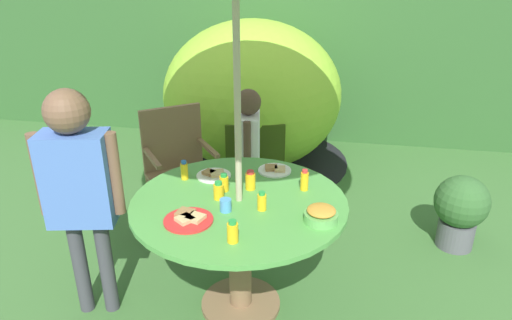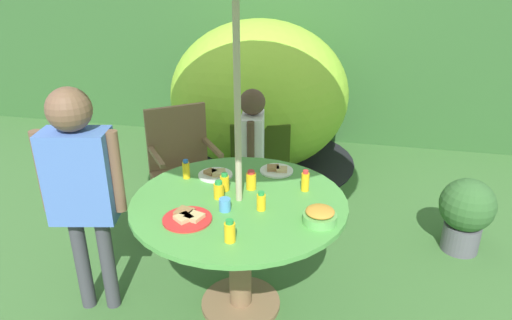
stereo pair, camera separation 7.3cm
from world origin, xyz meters
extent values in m
cube|color=#3D6B33|center=(0.00, 0.00, -0.01)|extent=(10.00, 10.00, 0.02)
cube|color=#33602D|center=(0.00, 3.29, 0.87)|extent=(9.00, 0.70, 1.75)
cylinder|color=brown|center=(0.00, 0.00, 0.01)|extent=(0.49, 0.49, 0.03)
cylinder|color=brown|center=(0.00, 0.00, 0.36)|extent=(0.13, 0.13, 0.71)
cylinder|color=#519E47|center=(0.00, 0.00, 0.73)|extent=(1.20, 1.20, 0.03)
cylinder|color=#B7AD8C|center=(0.00, 0.00, 1.16)|extent=(0.04, 0.04, 2.32)
cylinder|color=brown|center=(-0.70, 0.55, 0.20)|extent=(0.04, 0.04, 0.40)
cylinder|color=brown|center=(-0.35, 0.82, 0.20)|extent=(0.04, 0.04, 0.40)
cylinder|color=brown|center=(-0.93, 0.85, 0.20)|extent=(0.04, 0.04, 0.40)
cylinder|color=brown|center=(-0.58, 1.12, 0.20)|extent=(0.04, 0.04, 0.40)
cube|color=brown|center=(-0.64, 0.84, 0.42)|extent=(0.64, 0.63, 0.04)
cube|color=brown|center=(-0.76, 0.99, 0.69)|extent=(0.40, 0.32, 0.50)
cube|color=brown|center=(-0.82, 0.70, 0.64)|extent=(0.29, 0.36, 0.03)
cube|color=brown|center=(-0.47, 0.97, 0.64)|extent=(0.29, 0.36, 0.03)
ellipsoid|color=#8CC633|center=(-0.36, 2.23, 0.73)|extent=(2.15, 2.30, 1.45)
cylinder|color=black|center=(-0.36, 2.23, 0.01)|extent=(2.39, 2.39, 0.01)
cube|color=#314511|center=(-0.15, 1.29, 0.40)|extent=(0.49, 0.14, 0.65)
cylinder|color=#595960|center=(1.43, 0.93, 0.10)|extent=(0.26, 0.26, 0.21)
sphere|color=#33602D|center=(1.43, 0.93, 0.37)|extent=(0.38, 0.38, 0.38)
cylinder|color=#3F3F47|center=(-0.15, 1.01, 0.25)|extent=(0.07, 0.07, 0.50)
cylinder|color=#3F3F47|center=(-0.13, 0.88, 0.25)|extent=(0.07, 0.07, 0.50)
cube|color=white|center=(-0.14, 0.94, 0.71)|extent=(0.20, 0.31, 0.42)
cylinder|color=#4C3828|center=(-0.16, 1.11, 0.74)|extent=(0.05, 0.05, 0.38)
cylinder|color=#4C3828|center=(-0.11, 0.78, 0.74)|extent=(0.05, 0.05, 0.38)
sphere|color=#4C3828|center=(-0.14, 0.94, 1.02)|extent=(0.19, 0.19, 0.19)
cylinder|color=#3F3F47|center=(-0.92, -0.20, 0.31)|extent=(0.08, 0.08, 0.62)
cylinder|color=#3F3F47|center=(-0.77, -0.16, 0.31)|extent=(0.08, 0.08, 0.62)
cube|color=#4C72C6|center=(-0.84, -0.18, 0.88)|extent=(0.39, 0.27, 0.52)
cylinder|color=brown|center=(-1.04, -0.22, 0.91)|extent=(0.07, 0.07, 0.47)
cylinder|color=brown|center=(-0.65, -0.14, 0.91)|extent=(0.07, 0.07, 0.47)
sphere|color=brown|center=(-0.84, -0.18, 1.26)|extent=(0.23, 0.23, 0.23)
cylinder|color=#66B259|center=(0.46, -0.15, 0.76)|extent=(0.17, 0.17, 0.05)
ellipsoid|color=gold|center=(0.46, -0.15, 0.80)|extent=(0.15, 0.15, 0.04)
cylinder|color=white|center=(-0.22, 0.27, 0.74)|extent=(0.21, 0.21, 0.01)
cube|color=tan|center=(-0.20, 0.27, 0.76)|extent=(0.11, 0.11, 0.02)
cube|color=#9E7547|center=(-0.25, 0.27, 0.76)|extent=(0.09, 0.09, 0.02)
cylinder|color=white|center=(0.14, 0.41, 0.74)|extent=(0.21, 0.21, 0.01)
cube|color=tan|center=(0.17, 0.40, 0.76)|extent=(0.07, 0.07, 0.02)
cube|color=#9E7547|center=(0.12, 0.41, 0.76)|extent=(0.09, 0.09, 0.02)
cylinder|color=red|center=(-0.20, -0.27, 0.74)|extent=(0.25, 0.25, 0.01)
cube|color=tan|center=(-0.17, -0.26, 0.76)|extent=(0.10, 0.10, 0.02)
cube|color=#9E7547|center=(-0.23, -0.23, 0.76)|extent=(0.10, 0.10, 0.02)
cube|color=tan|center=(-0.22, -0.29, 0.76)|extent=(0.11, 0.11, 0.02)
cylinder|color=yellow|center=(-0.11, -0.01, 0.78)|extent=(0.06, 0.06, 0.09)
cylinder|color=green|center=(-0.11, -0.01, 0.84)|extent=(0.04, 0.04, 0.02)
cylinder|color=yellow|center=(-0.11, 0.10, 0.78)|extent=(0.05, 0.05, 0.09)
cylinder|color=green|center=(-0.11, 0.10, 0.84)|extent=(0.04, 0.04, 0.02)
cylinder|color=yellow|center=(0.34, 0.19, 0.79)|extent=(0.05, 0.05, 0.11)
cylinder|color=red|center=(0.34, 0.19, 0.86)|extent=(0.03, 0.03, 0.02)
cylinder|color=yellow|center=(0.06, -0.41, 0.79)|extent=(0.05, 0.05, 0.10)
cylinder|color=green|center=(0.06, -0.41, 0.85)|extent=(0.04, 0.04, 0.02)
cylinder|color=yellow|center=(-0.38, 0.20, 0.79)|extent=(0.04, 0.04, 0.10)
cylinder|color=blue|center=(-0.38, 0.20, 0.85)|extent=(0.03, 0.03, 0.02)
cylinder|color=yellow|center=(0.14, -0.08, 0.78)|extent=(0.05, 0.05, 0.09)
cylinder|color=green|center=(0.14, -0.08, 0.84)|extent=(0.03, 0.03, 0.02)
cylinder|color=yellow|center=(0.04, 0.14, 0.79)|extent=(0.06, 0.06, 0.10)
cylinder|color=red|center=(0.04, 0.14, 0.85)|extent=(0.04, 0.04, 0.02)
cylinder|color=#4C99D8|center=(-0.04, -0.13, 0.77)|extent=(0.06, 0.06, 0.07)
camera|label=1|loc=(0.50, -2.18, 1.96)|focal=32.06mm
camera|label=2|loc=(0.57, -2.16, 1.96)|focal=32.06mm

